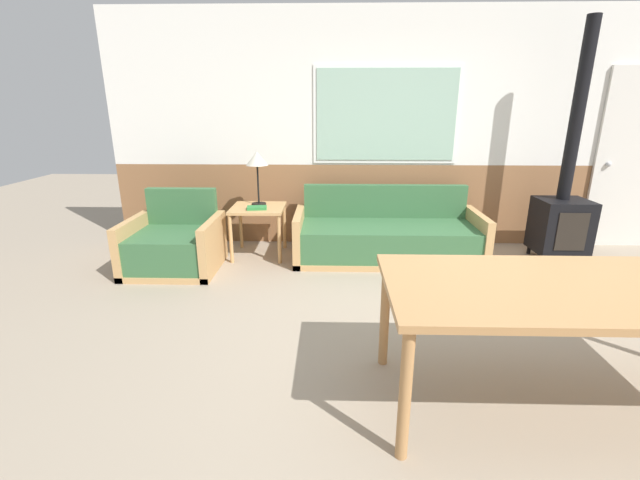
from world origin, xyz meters
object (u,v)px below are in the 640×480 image
(couch, at_px, (387,238))
(side_table, at_px, (258,214))
(armchair, at_px, (175,246))
(wood_stove, at_px, (563,206))
(dining_table, at_px, (582,296))
(table_lamp, at_px, (257,161))

(couch, bearing_deg, side_table, 177.39)
(armchair, height_order, wood_stove, wood_stove)
(couch, bearing_deg, dining_table, -74.06)
(dining_table, distance_m, wood_stove, 2.75)
(table_lamp, relative_size, wood_stove, 0.24)
(couch, xyz_separation_m, wood_stove, (1.89, 0.01, 0.37))
(table_lamp, bearing_deg, dining_table, -50.79)
(side_table, xyz_separation_m, dining_table, (2.15, -2.54, 0.20))
(armchair, distance_m, wood_stove, 4.18)
(armchair, height_order, dining_table, armchair)
(couch, relative_size, armchair, 2.23)
(armchair, relative_size, dining_table, 0.44)
(side_table, height_order, table_lamp, table_lamp)
(dining_table, bearing_deg, table_lamp, 129.21)
(armchair, xyz_separation_m, side_table, (0.81, 0.44, 0.24))
(wood_stove, bearing_deg, table_lamp, 177.35)
(dining_table, relative_size, wood_stove, 0.83)
(table_lamp, height_order, dining_table, table_lamp)
(wood_stove, bearing_deg, armchair, -174.59)
(wood_stove, bearing_deg, side_table, 179.10)
(side_table, distance_m, table_lamp, 0.59)
(side_table, bearing_deg, table_lamp, 92.24)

